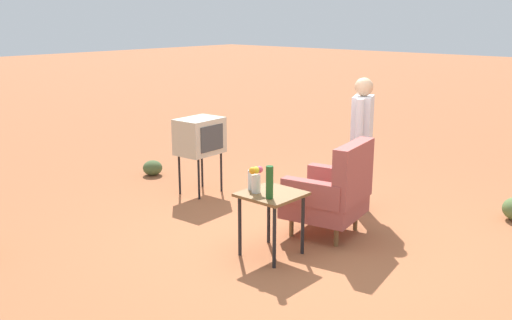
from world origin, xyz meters
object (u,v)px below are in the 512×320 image
at_px(person_standing, 362,136).
at_px(bottle_wine_green, 270,182).
at_px(bottle_short_clear, 251,180).
at_px(flower_vase, 256,178).
at_px(tv_on_stand, 200,137).
at_px(armchair, 333,192).
at_px(side_table, 271,202).

height_order(person_standing, bottle_wine_green, person_standing).
relative_size(bottle_wine_green, bottle_short_clear, 1.60).
xyz_separation_m(person_standing, flower_vase, (1.88, -0.05, -0.14)).
distance_m(bottle_wine_green, flower_vase, 0.23).
bearing_deg(bottle_short_clear, person_standing, 175.07).
height_order(person_standing, bottle_short_clear, person_standing).
xyz_separation_m(tv_on_stand, bottle_short_clear, (1.00, 1.82, -0.03)).
relative_size(tv_on_stand, bottle_short_clear, 5.15).
bearing_deg(armchair, tv_on_stand, -92.70).
height_order(side_table, tv_on_stand, tv_on_stand).
bearing_deg(side_table, flower_vase, -52.57).
height_order(person_standing, flower_vase, person_standing).
xyz_separation_m(side_table, flower_vase, (0.09, -0.12, 0.25)).
xyz_separation_m(bottle_wine_green, flower_vase, (-0.05, -0.22, -0.01)).
bearing_deg(tv_on_stand, armchair, 87.30).
distance_m(armchair, tv_on_stand, 2.23).
relative_size(armchair, flower_vase, 4.00).
xyz_separation_m(armchair, tv_on_stand, (-0.10, -2.21, 0.28)).
bearing_deg(bottle_wine_green, flower_vase, -103.80).
height_order(armchair, bottle_wine_green, armchair).
distance_m(side_table, bottle_wine_green, 0.31).
height_order(bottle_short_clear, flower_vase, flower_vase).
height_order(armchair, side_table, armchair).
xyz_separation_m(tv_on_stand, bottle_wine_green, (1.10, 2.14, 0.03)).
distance_m(person_standing, flower_vase, 1.88).
bearing_deg(tv_on_stand, flower_vase, 61.45).
relative_size(armchair, bottle_short_clear, 5.30).
bearing_deg(person_standing, bottle_short_clear, -4.93).
xyz_separation_m(side_table, bottle_short_clear, (0.05, -0.23, 0.20)).
distance_m(armchair, bottle_wine_green, 1.05).
bearing_deg(armchair, side_table, -11.12).
relative_size(side_table, bottle_wine_green, 2.04).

